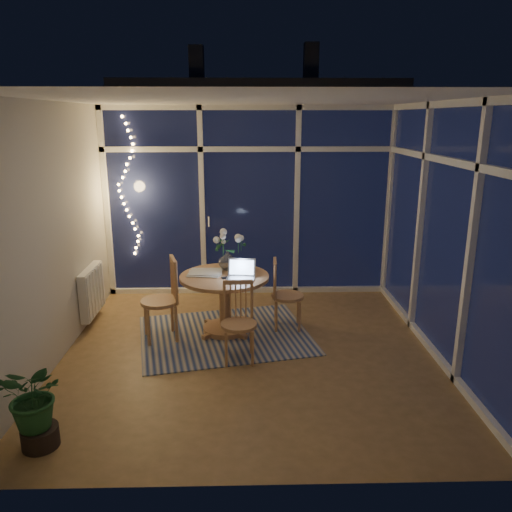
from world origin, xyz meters
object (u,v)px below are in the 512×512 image
object	(u,v)px
dining_table	(225,304)
chair_front	(239,323)
flower_vase	(228,261)
chair_right	(288,294)
laptop	(240,270)
potted_plant	(36,402)
chair_left	(160,299)

from	to	relation	value
dining_table	chair_front	distance (m)	0.74
flower_vase	chair_front	bearing A→B (deg)	-82.05
chair_right	flower_vase	bearing A→B (deg)	80.57
laptop	potted_plant	world-z (taller)	laptop
chair_front	potted_plant	bearing A→B (deg)	-140.12
chair_front	laptop	size ratio (longest dim) A/B	2.71
chair_right	potted_plant	size ratio (longest dim) A/B	1.13
chair_left	laptop	bearing A→B (deg)	75.86
chair_left	potted_plant	world-z (taller)	chair_left
chair_right	laptop	distance (m)	0.71
dining_table	flower_vase	distance (m)	0.52
chair_right	chair_front	bearing A→B (deg)	147.60
chair_front	flower_vase	world-z (taller)	flower_vase
flower_vase	potted_plant	size ratio (longest dim) A/B	0.28
chair_right	laptop	bearing A→B (deg)	115.71
flower_vase	potted_plant	distance (m)	2.74
dining_table	chair_right	distance (m)	0.75
potted_plant	chair_right	bearing A→B (deg)	46.36
dining_table	laptop	size ratio (longest dim) A/B	3.29
chair_left	flower_vase	size ratio (longest dim) A/B	4.57
laptop	potted_plant	size ratio (longest dim) A/B	0.41
dining_table	laptop	world-z (taller)	laptop
chair_left	chair_front	bearing A→B (deg)	42.20
flower_vase	chair_right	bearing A→B (deg)	-12.00
laptop	chair_front	bearing A→B (deg)	-84.05
dining_table	potted_plant	xyz separation A→B (m)	(-1.34, -2.09, 0.03)
chair_right	potted_plant	xyz separation A→B (m)	(-2.08, -2.18, -0.05)
potted_plant	flower_vase	bearing A→B (deg)	59.45
chair_right	flower_vase	distance (m)	0.81
chair_right	flower_vase	world-z (taller)	flower_vase
chair_left	laptop	world-z (taller)	chair_left
dining_table	laptop	xyz separation A→B (m)	(0.18, -0.14, 0.46)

